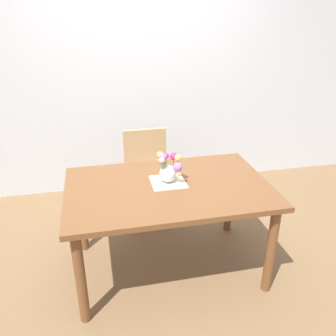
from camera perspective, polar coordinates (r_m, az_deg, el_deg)
ground_plane at (r=3.03m, az=0.04°, el=-15.75°), size 12.00×12.00×0.00m
back_wall at (r=3.92m, az=-5.22°, el=16.36°), size 7.00×0.10×2.80m
dining_table at (r=2.64m, az=0.04°, el=-4.71°), size 1.51×0.97×0.76m
chair_far at (r=3.43m, az=-3.39°, el=-0.26°), size 0.42×0.42×0.90m
placemat at (r=2.64m, az=0.00°, el=-2.28°), size 0.26×0.26×0.01m
flower_vase at (r=2.59m, az=0.12°, el=-0.20°), size 0.18×0.21×0.23m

